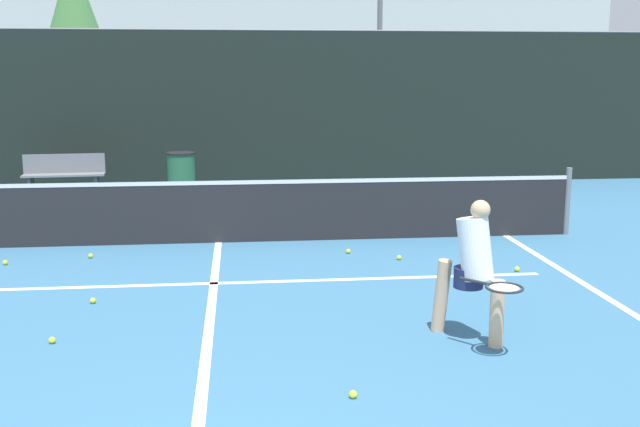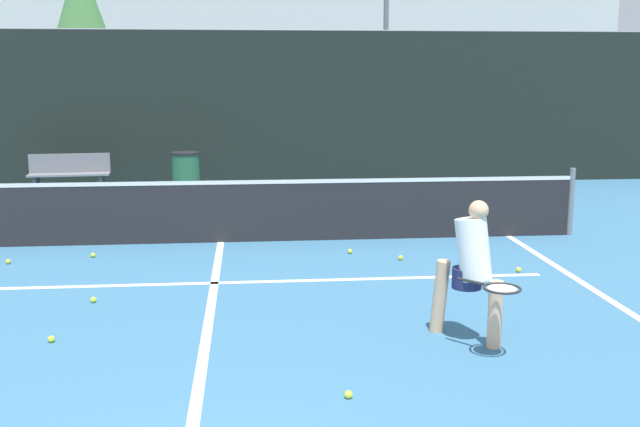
{
  "view_description": "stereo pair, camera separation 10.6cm",
  "coord_description": "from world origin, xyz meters",
  "px_view_note": "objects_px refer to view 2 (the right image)",
  "views": [
    {
      "loc": [
        0.34,
        -3.45,
        2.56
      ],
      "look_at": [
        1.25,
        4.95,
        0.95
      ],
      "focal_mm": 42.0,
      "sensor_mm": 36.0,
      "label": 1
    },
    {
      "loc": [
        0.45,
        -3.46,
        2.56
      ],
      "look_at": [
        1.25,
        4.95,
        0.95
      ],
      "focal_mm": 42.0,
      "sensor_mm": 36.0,
      "label": 2
    }
  ],
  "objects_px": {
    "player_practicing": "(471,266)",
    "courtside_bench": "(69,173)",
    "trash_bin": "(186,174)",
    "parked_car": "(105,144)"
  },
  "relations": [
    {
      "from": "player_practicing",
      "to": "courtside_bench",
      "type": "height_order",
      "value": "player_practicing"
    },
    {
      "from": "courtside_bench",
      "to": "trash_bin",
      "type": "bearing_deg",
      "value": -9.73
    },
    {
      "from": "player_practicing",
      "to": "parked_car",
      "type": "xyz_separation_m",
      "value": [
        -5.93,
        13.86,
        -0.12
      ]
    },
    {
      "from": "player_practicing",
      "to": "parked_car",
      "type": "relative_size",
      "value": 0.31
    },
    {
      "from": "player_practicing",
      "to": "parked_car",
      "type": "bearing_deg",
      "value": 162.13
    },
    {
      "from": "player_practicing",
      "to": "trash_bin",
      "type": "height_order",
      "value": "player_practicing"
    },
    {
      "from": "player_practicing",
      "to": "parked_car",
      "type": "height_order",
      "value": "parked_car"
    },
    {
      "from": "player_practicing",
      "to": "courtside_bench",
      "type": "bearing_deg",
      "value": 171.16
    },
    {
      "from": "trash_bin",
      "to": "parked_car",
      "type": "bearing_deg",
      "value": 117.63
    },
    {
      "from": "courtside_bench",
      "to": "parked_car",
      "type": "bearing_deg",
      "value": 86.96
    }
  ]
}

